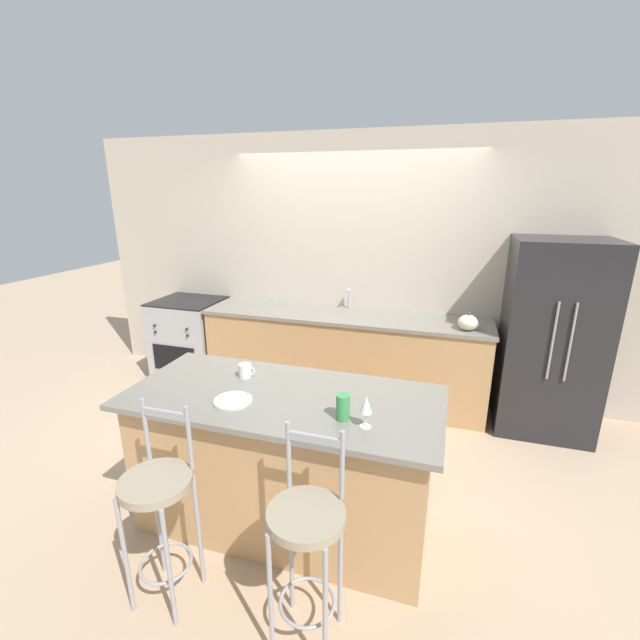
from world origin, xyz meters
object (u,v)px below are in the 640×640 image
oven_range (191,339)px  bar_stool_near (159,502)px  wine_glass (366,405)px  coffee_mug (245,371)px  refrigerator (551,338)px  dinner_plate (233,400)px  tumbler_cup (343,407)px  bar_stool_far (307,537)px  pumpkin_decoration (468,322)px

oven_range → bar_stool_near: (1.53, -2.56, 0.15)m
wine_glass → coffee_mug: wine_glass is taller
refrigerator → dinner_plate: 2.89m
oven_range → bar_stool_near: bearing=-59.2°
refrigerator → tumbler_cup: (-1.39, -2.01, 0.13)m
coffee_mug → wine_glass: bearing=-22.9°
bar_stool_far → tumbler_cup: size_ratio=7.66×
refrigerator → bar_stool_near: (-2.22, -2.55, -0.26)m
wine_glass → tumbler_cup: 0.15m
bar_stool_near → coffee_mug: size_ratio=9.48×
bar_stool_near → bar_stool_far: (0.79, 0.01, 0.00)m
tumbler_cup → bar_stool_far: bearing=-93.0°
tumbler_cup → refrigerator: bearing=55.3°
wine_glass → tumbler_cup: (-0.14, 0.04, -0.05)m
coffee_mug → tumbler_cup: bearing=-23.9°
bar_stool_near → tumbler_cup: (0.82, 0.54, 0.39)m
refrigerator → pumpkin_decoration: 0.74m
refrigerator → bar_stool_near: 3.39m
refrigerator → pumpkin_decoration: (-0.72, -0.14, 0.12)m
bar_stool_far → pumpkin_decoration: bar_stool_far is taller
wine_glass → refrigerator: bearing=58.5°
dinner_plate → pumpkin_decoration: bearing=54.2°
refrigerator → oven_range: 3.77m
oven_range → dinner_plate: (1.68, -2.02, 0.48)m
oven_range → bar_stool_far: size_ratio=0.83×
wine_glass → pumpkin_decoration: bearing=74.1°
bar_stool_near → bar_stool_far: same height
bar_stool_near → wine_glass: bearing=27.5°
bar_stool_near → pumpkin_decoration: (1.50, 2.41, 0.38)m
wine_glass → tumbler_cup: bearing=162.5°
oven_range → pumpkin_decoration: bearing=-2.9°
dinner_plate → coffee_mug: coffee_mug is taller
wine_glass → pumpkin_decoration: wine_glass is taller
oven_range → dinner_plate: bearing=-50.3°
bar_stool_far → dinner_plate: (-0.64, 0.53, 0.33)m
oven_range → pumpkin_decoration: pumpkin_decoration is taller
pumpkin_decoration → oven_range: bearing=177.1°
dinner_plate → coffee_mug: 0.35m
wine_glass → dinner_plate: bearing=177.1°
tumbler_cup → pumpkin_decoration: bearing=70.0°
oven_range → tumbler_cup: size_ratio=6.38×
refrigerator → bar_stool_far: refrigerator is taller
bar_stool_far → wine_glass: bearing=71.5°
bar_stool_near → pumpkin_decoration: bearing=58.1°
wine_glass → oven_range: bearing=140.3°
oven_range → pumpkin_decoration: 3.08m
refrigerator → oven_range: size_ratio=1.88×
bar_stool_near → coffee_mug: 0.95m
oven_range → bar_stool_far: (2.32, -2.55, 0.15)m
refrigerator → coffee_mug: (-2.15, -1.68, 0.11)m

